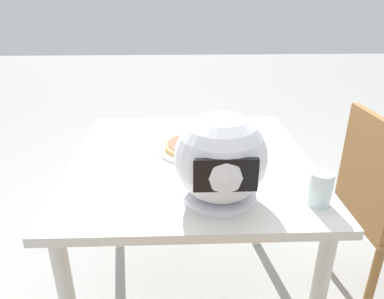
% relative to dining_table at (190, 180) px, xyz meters
% --- Properties ---
extents(dining_table, '(0.90, 0.94, 0.75)m').
position_rel_dining_table_xyz_m(dining_table, '(0.00, 0.00, 0.00)').
color(dining_table, beige).
rests_on(dining_table, ground).
extents(pizza_plate, '(0.29, 0.29, 0.01)m').
position_rel_dining_table_xyz_m(pizza_plate, '(-0.02, -0.07, 0.10)').
color(pizza_plate, white).
rests_on(pizza_plate, dining_table).
extents(pizza, '(0.23, 0.23, 0.06)m').
position_rel_dining_table_xyz_m(pizza, '(-0.02, -0.07, 0.12)').
color(pizza, tan).
rests_on(pizza, pizza_plate).
extents(motorcycle_helmet, '(0.28, 0.28, 0.28)m').
position_rel_dining_table_xyz_m(motorcycle_helmet, '(-0.08, 0.29, 0.23)').
color(motorcycle_helmet, silver).
rests_on(motorcycle_helmet, dining_table).
extents(drinking_glass, '(0.07, 0.07, 0.11)m').
position_rel_dining_table_xyz_m(drinking_glass, '(-0.37, 0.33, 0.15)').
color(drinking_glass, silver).
rests_on(drinking_glass, dining_table).
extents(chair_side, '(0.42, 0.42, 0.90)m').
position_rel_dining_table_xyz_m(chair_side, '(-0.81, -0.02, -0.14)').
color(chair_side, '#996638').
rests_on(chair_side, ground).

